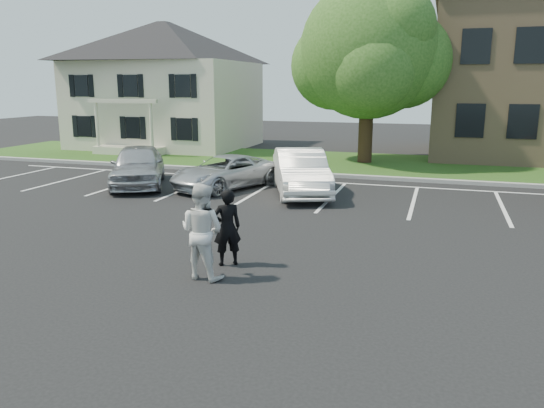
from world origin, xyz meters
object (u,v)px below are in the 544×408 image
(tree, at_px, (371,53))
(car_silver_west, at_px, (138,165))
(car_silver_minivan, at_px, (225,172))
(man_white_shirt, at_px, (202,231))
(man_black_suit, at_px, (227,227))
(house, at_px, (166,85))
(car_white_sedan, at_px, (301,172))

(tree, height_order, car_silver_west, tree)
(car_silver_west, height_order, car_silver_minivan, car_silver_west)
(man_white_shirt, xyz_separation_m, car_silver_minivan, (-3.26, 9.01, -0.37))
(car_silver_minivan, bearing_deg, man_black_suit, -43.50)
(man_black_suit, relative_size, man_white_shirt, 0.86)
(man_white_shirt, bearing_deg, house, -50.63)
(man_black_suit, relative_size, car_white_sedan, 0.35)
(man_white_shirt, bearing_deg, car_silver_minivan, -60.95)
(man_black_suit, xyz_separation_m, man_white_shirt, (-0.18, -0.88, 0.13))
(man_black_suit, xyz_separation_m, car_silver_minivan, (-3.44, 8.13, -0.23))
(tree, relative_size, man_white_shirt, 4.45)
(man_black_suit, height_order, car_silver_minivan, man_black_suit)
(man_black_suit, distance_m, man_white_shirt, 0.91)
(car_silver_minivan, relative_size, car_white_sedan, 0.92)
(car_silver_minivan, distance_m, car_white_sedan, 3.01)
(man_black_suit, distance_m, car_silver_minivan, 8.83)
(tree, bearing_deg, house, 165.26)
(tree, bearing_deg, man_white_shirt, -93.25)
(house, distance_m, car_silver_west, 13.69)
(man_black_suit, xyz_separation_m, car_white_sedan, (-0.44, 8.01, -0.05))
(house, relative_size, car_white_sedan, 2.12)
(man_white_shirt, relative_size, car_white_sedan, 0.41)
(man_black_suit, bearing_deg, house, -94.18)
(house, xyz_separation_m, man_black_suit, (12.24, -19.81, -2.97))
(man_black_suit, height_order, car_white_sedan, man_black_suit)
(man_black_suit, height_order, car_silver_west, man_black_suit)
(man_white_shirt, bearing_deg, tree, -84.11)
(man_white_shirt, relative_size, car_silver_west, 0.42)
(house, height_order, man_white_shirt, house)
(car_white_sedan, bearing_deg, car_silver_minivan, 156.15)
(house, height_order, tree, tree)
(car_silver_west, bearing_deg, house, 86.94)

